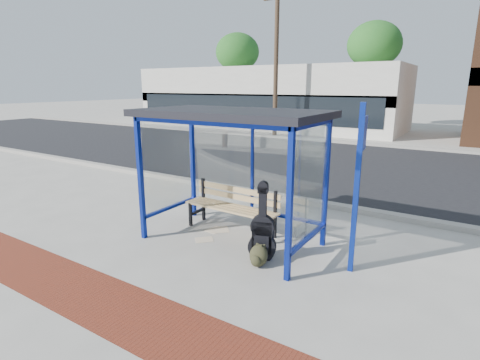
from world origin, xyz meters
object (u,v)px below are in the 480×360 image
Objects in this scene: bench at (233,205)px; guitar_bag at (262,234)px; suitcase at (263,244)px; backpack at (258,256)px.

guitar_bag is (1.13, -0.83, -0.06)m from bench.
suitcase is (1.11, -0.76, -0.28)m from bench.
bench reaches higher than suitcase.
guitar_bag is 0.38m from backpack.
guitar_bag is 3.51× the size of backpack.
bench is 1.56× the size of guitar_bag.
bench is 3.68× the size of suitcase.
suitcase is at bearing -32.60° from bench.
backpack is (0.08, -0.31, -0.08)m from suitcase.
guitar_bag is 0.23m from suitcase.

